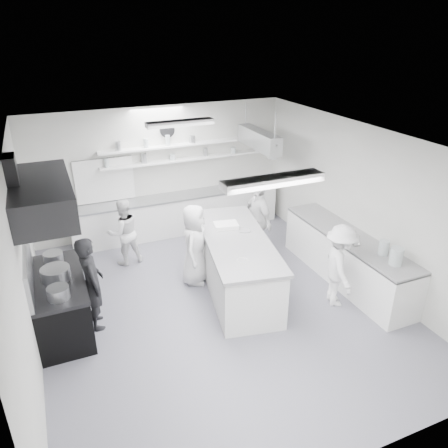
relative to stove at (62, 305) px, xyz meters
name	(u,v)px	position (x,y,z in m)	size (l,w,h in m)	color
floor	(217,304)	(2.60, -0.40, -0.46)	(6.00, 7.00, 0.02)	slate
ceiling	(216,141)	(2.60, -0.40, 2.56)	(6.00, 7.00, 0.02)	silver
wall_back	(160,171)	(2.60, 3.10, 1.05)	(6.00, 0.04, 3.00)	silver
wall_front	(349,368)	(2.60, -3.90, 1.05)	(6.00, 0.04, 3.00)	silver
wall_left	(23,265)	(-0.40, -0.40, 1.05)	(0.04, 7.00, 3.00)	silver
wall_right	(361,203)	(5.60, -0.40, 1.05)	(0.04, 7.00, 3.00)	silver
stove	(62,305)	(0.00, 0.00, 0.00)	(0.80, 1.80, 0.90)	black
exhaust_hood	(41,197)	(0.00, 0.00, 1.90)	(0.85, 2.00, 0.50)	black
back_counter	(179,214)	(2.90, 2.80, 0.01)	(5.00, 0.60, 0.92)	white
shelf_lower	(190,159)	(3.30, 2.97, 1.30)	(4.20, 0.26, 0.04)	white
shelf_upper	(190,144)	(3.30, 2.97, 1.65)	(4.20, 0.26, 0.04)	white
pass_through_window	(105,180)	(1.30, 3.08, 1.00)	(1.30, 0.04, 1.00)	black
wall_clock	(167,130)	(2.80, 3.06, 2.00)	(0.32, 0.32, 0.05)	white
right_counter	(346,258)	(5.25, -0.60, 0.02)	(0.74, 3.30, 0.94)	white
pot_rack	(259,139)	(4.60, 2.00, 1.85)	(0.30, 1.60, 0.40)	#9FA1A4
light_fixture_front	(273,181)	(2.60, -2.20, 2.49)	(1.30, 0.25, 0.10)	white
light_fixture_rear	(180,123)	(2.60, 1.40, 2.49)	(1.30, 0.25, 0.10)	white
prep_island	(236,265)	(3.13, -0.06, 0.07)	(1.05, 2.82, 1.04)	white
stove_pot	(56,275)	(0.00, -0.03, 0.59)	(0.45, 0.45, 0.25)	#9FA1A4
cook_stove	(92,283)	(0.51, -0.14, 0.37)	(0.60, 0.39, 1.64)	black
cook_back	(124,232)	(1.40, 1.77, 0.27)	(0.70, 0.54, 1.44)	white
cook_island_left	(195,245)	(2.51, 0.50, 0.36)	(0.79, 0.51, 1.61)	white
cook_island_right	(257,219)	(4.11, 1.02, 0.39)	(0.98, 0.41, 1.68)	white
cook_right	(339,266)	(4.61, -1.19, 0.32)	(0.99, 0.57, 1.54)	white
bowl_island_a	(245,231)	(3.40, 0.17, 0.62)	(0.24, 0.24, 0.06)	#9FA1A4
bowl_island_b	(243,262)	(2.87, -0.87, 0.62)	(0.19, 0.19, 0.06)	white
bowl_right	(352,244)	(5.09, -0.90, 0.52)	(0.25, 0.25, 0.06)	white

